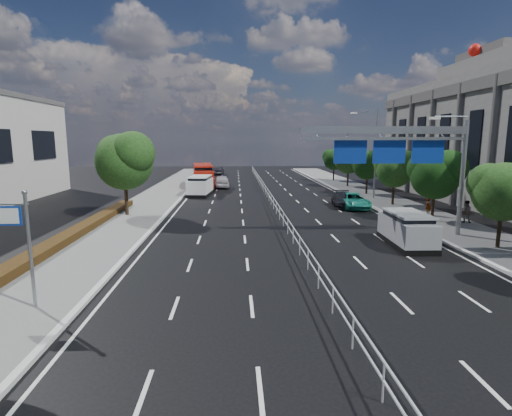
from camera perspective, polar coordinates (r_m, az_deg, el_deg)
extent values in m
plane|color=black|center=(15.41, 10.12, -13.40)|extent=(160.00, 160.00, 0.00)
cube|color=slate|center=(17.07, -32.02, -12.18)|extent=(5.00, 140.00, 0.14)
cube|color=silver|center=(16.03, -23.99, -12.90)|extent=(0.25, 140.00, 0.15)
cube|color=silver|center=(36.79, 2.27, 1.84)|extent=(0.05, 85.00, 0.05)
cube|color=silver|center=(36.85, 2.27, 1.14)|extent=(0.05, 85.00, 0.05)
cube|color=black|center=(21.99, -29.95, -6.52)|extent=(1.00, 36.00, 0.44)
cylinder|color=gray|center=(16.01, -29.53, -5.71)|extent=(0.12, 0.12, 4.20)
sphere|color=gray|center=(15.63, -30.18, 1.93)|extent=(0.18, 0.18, 0.18)
cylinder|color=gray|center=(15.94, -31.82, 0.46)|extent=(1.30, 0.07, 0.07)
cube|color=navy|center=(16.14, -32.62, -0.96)|extent=(1.35, 0.06, 0.68)
cube|color=white|center=(16.17, -32.56, -0.93)|extent=(1.20, 0.01, 0.54)
cube|color=white|center=(16.11, -32.68, -0.98)|extent=(1.20, 0.01, 0.54)
cylinder|color=gray|center=(27.69, 27.35, 3.61)|extent=(0.28, 0.28, 7.20)
cube|color=gray|center=(25.43, 17.95, 10.55)|extent=(10.20, 0.25, 0.45)
cube|color=gray|center=(25.42, 17.89, 9.43)|extent=(10.20, 0.18, 0.18)
cylinder|color=gray|center=(27.13, 26.12, 11.66)|extent=(2.00, 0.10, 0.10)
cube|color=silver|center=(26.66, 24.19, 11.63)|extent=(0.60, 0.25, 0.15)
cube|color=navy|center=(26.71, 23.33, 7.38)|extent=(2.00, 0.08, 1.40)
cube|color=white|center=(26.76, 23.28, 7.39)|extent=(1.80, 0.02, 1.20)
cube|color=navy|center=(25.74, 18.49, 7.61)|extent=(2.00, 0.08, 1.40)
cube|color=white|center=(25.79, 18.45, 7.62)|extent=(1.80, 0.02, 1.20)
cube|color=navy|center=(24.97, 13.31, 7.80)|extent=(2.00, 0.08, 1.40)
cube|color=white|center=(25.02, 13.28, 7.80)|extent=(1.80, 0.02, 1.20)
cylinder|color=gray|center=(42.26, 16.71, 7.22)|extent=(0.16, 0.16, 9.00)
cylinder|color=gray|center=(41.94, 15.42, 13.14)|extent=(0.10, 2.40, 0.10)
cube|color=silver|center=(41.58, 13.80, 13.04)|extent=(0.60, 0.25, 0.15)
cube|color=#4C4947|center=(41.39, 27.34, 15.00)|extent=(0.40, 36.00, 1.00)
sphere|color=#B2140C|center=(42.31, 28.81, 19.14)|extent=(1.10, 1.10, 1.10)
cylinder|color=black|center=(33.22, -18.06, 1.83)|extent=(0.28, 0.28, 3.50)
sphere|color=#183711|center=(32.99, -18.29, 6.29)|extent=(4.40, 4.40, 4.40)
sphere|color=#183711|center=(32.10, -17.14, 7.52)|extent=(3.30, 3.30, 3.30)
sphere|color=#183711|center=(33.81, -19.32, 7.26)|extent=(3.08, 3.08, 3.08)
cylinder|color=black|center=(25.81, 31.44, -2.26)|extent=(0.21, 0.21, 2.60)
sphere|color=#183711|center=(25.53, 31.81, 1.97)|extent=(3.20, 3.20, 3.20)
sphere|color=#183711|center=(25.57, 30.26, 3.05)|extent=(2.24, 2.24, 2.24)
cylinder|color=black|center=(32.15, 23.97, 0.59)|extent=(0.22, 0.22, 2.80)
sphere|color=black|center=(31.92, 24.22, 4.27)|extent=(3.50, 3.50, 3.50)
sphere|color=black|center=(31.75, 25.85, 5.14)|extent=(2.62, 2.62, 2.62)
sphere|color=black|center=(32.08, 22.88, 5.19)|extent=(2.45, 2.45, 2.45)
cylinder|color=black|center=(38.92, 19.01, 2.27)|extent=(0.22, 0.22, 2.70)
sphere|color=#183711|center=(38.73, 19.17, 5.20)|extent=(3.30, 3.30, 3.30)
sphere|color=#183711|center=(38.50, 20.41, 5.91)|extent=(2.48, 2.48, 2.47)
sphere|color=#183711|center=(38.95, 18.14, 5.91)|extent=(2.31, 2.31, 2.31)
cylinder|color=black|center=(45.91, 15.54, 3.46)|extent=(0.21, 0.21, 2.65)
sphere|color=black|center=(45.76, 15.65, 5.90)|extent=(3.20, 3.20, 3.20)
sphere|color=black|center=(45.48, 16.64, 6.50)|extent=(2.40, 2.40, 2.40)
sphere|color=black|center=(46.01, 14.82, 6.48)|extent=(2.24, 2.24, 2.24)
cylinder|color=black|center=(53.04, 12.99, 4.46)|extent=(0.23, 0.23, 2.85)
sphere|color=#183711|center=(52.90, 13.07, 6.73)|extent=(3.60, 3.60, 3.60)
sphere|color=#183711|center=(52.56, 14.02, 7.30)|extent=(2.70, 2.70, 2.70)
sphere|color=#183711|center=(53.23, 12.27, 7.27)|extent=(2.52, 2.52, 2.52)
cylinder|color=black|center=(60.27, 11.03, 5.00)|extent=(0.21, 0.21, 2.60)
sphere|color=black|center=(60.15, 11.09, 6.83)|extent=(3.10, 3.10, 3.10)
sphere|color=black|center=(59.83, 11.80, 7.29)|extent=(2.32, 2.33, 2.32)
sphere|color=black|center=(60.45, 10.50, 7.25)|extent=(2.17, 2.17, 2.17)
cube|color=black|center=(44.40, -7.96, 2.02)|extent=(2.65, 5.16, 0.35)
cube|color=white|center=(44.29, -7.99, 3.12)|extent=(2.60, 5.05, 1.46)
cube|color=black|center=(44.22, -8.01, 4.07)|extent=(2.29, 3.68, 0.65)
cube|color=white|center=(44.19, -8.02, 4.48)|extent=(2.41, 3.98, 0.13)
cylinder|color=black|center=(43.00, -9.53, 1.99)|extent=(0.38, 0.76, 0.73)
cylinder|color=black|center=(42.65, -7.21, 1.98)|extent=(0.38, 0.76, 0.73)
cylinder|color=black|center=(46.11, -8.66, 2.52)|extent=(0.38, 0.76, 0.73)
cylinder|color=black|center=(45.78, -6.50, 2.52)|extent=(0.38, 0.76, 0.73)
cube|color=black|center=(51.94, -7.56, 3.10)|extent=(3.41, 10.12, 0.30)
cube|color=maroon|center=(51.81, -7.59, 4.50)|extent=(3.35, 9.92, 2.02)
cube|color=black|center=(51.73, -7.62, 5.61)|extent=(2.87, 7.19, 0.89)
cube|color=maroon|center=(51.70, -7.63, 6.10)|extent=(3.02, 7.78, 0.18)
cylinder|color=black|center=(48.71, -8.60, 2.83)|extent=(0.32, 0.64, 0.61)
cylinder|color=black|center=(48.77, -6.31, 2.89)|extent=(0.32, 0.64, 0.61)
cylinder|color=black|center=(55.10, -8.68, 3.61)|extent=(0.32, 0.64, 0.61)
cylinder|color=black|center=(55.15, -6.65, 3.66)|extent=(0.32, 0.64, 0.61)
imported|color=#B7B9BF|center=(51.47, -4.95, 3.84)|extent=(2.20, 4.89, 1.63)
imported|color=black|center=(70.64, -5.39, 5.29)|extent=(1.90, 4.28, 1.37)
cube|color=black|center=(24.75, 20.65, -4.62)|extent=(2.11, 4.69, 0.32)
cube|color=#999BA0|center=(24.58, 20.75, -2.89)|extent=(2.07, 4.60, 1.31)
cube|color=black|center=(24.46, 20.84, -1.40)|extent=(1.87, 3.32, 0.58)
cube|color=#999BA0|center=(24.40, 20.88, -0.73)|extent=(1.96, 3.60, 0.12)
cylinder|color=black|center=(23.07, 20.17, -5.18)|extent=(0.30, 0.66, 0.65)
cylinder|color=black|center=(23.70, 23.82, -5.03)|extent=(0.30, 0.66, 0.65)
cylinder|color=black|center=(25.80, 17.78, -3.52)|extent=(0.30, 0.66, 0.65)
cylinder|color=black|center=(26.36, 21.11, -3.43)|extent=(0.30, 0.66, 0.65)
imported|color=#1C816F|center=(36.68, 13.72, 1.02)|extent=(2.23, 4.82, 1.34)
imported|color=black|center=(37.30, 12.36, 1.20)|extent=(2.44, 4.74, 1.32)
imported|color=gray|center=(34.30, 23.37, 0.52)|extent=(0.76, 0.74, 1.76)
imported|color=gray|center=(32.40, 27.79, -0.44)|extent=(0.98, 0.91, 1.61)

